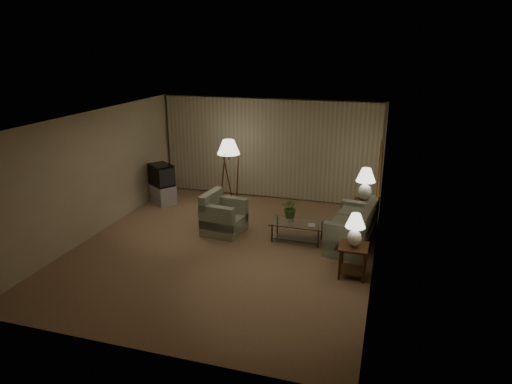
% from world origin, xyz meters
% --- Properties ---
extents(ground, '(7.00, 7.00, 0.00)m').
position_xyz_m(ground, '(0.00, 0.00, 0.00)').
color(ground, tan).
rests_on(ground, ground).
extents(room_shell, '(6.04, 7.02, 2.72)m').
position_xyz_m(room_shell, '(0.02, 1.51, 1.75)').
color(room_shell, beige).
rests_on(room_shell, ground).
extents(sofa, '(1.82, 1.21, 0.72)m').
position_xyz_m(sofa, '(2.50, 0.86, 0.36)').
color(sofa, gray).
rests_on(sofa, ground).
extents(armchair, '(1.04, 1.00, 0.72)m').
position_xyz_m(armchair, '(-0.29, 0.72, 0.36)').
color(armchair, gray).
rests_on(armchair, ground).
extents(side_table_near, '(0.52, 0.52, 0.60)m').
position_xyz_m(side_table_near, '(2.65, -0.49, 0.41)').
color(side_table_near, '#381F0F').
rests_on(side_table_near, ground).
extents(side_table_far, '(0.44, 0.37, 0.60)m').
position_xyz_m(side_table_far, '(2.65, 2.11, 0.39)').
color(side_table_far, '#381F0F').
rests_on(side_table_far, ground).
extents(table_lamp_near, '(0.36, 0.36, 0.61)m').
position_xyz_m(table_lamp_near, '(2.65, -0.49, 0.96)').
color(table_lamp_near, silver).
rests_on(table_lamp_near, side_table_near).
extents(table_lamp_far, '(0.44, 0.44, 0.76)m').
position_xyz_m(table_lamp_far, '(2.65, 2.11, 1.05)').
color(table_lamp_far, silver).
rests_on(table_lamp_far, side_table_far).
extents(coffee_table, '(1.13, 0.62, 0.41)m').
position_xyz_m(coffee_table, '(1.36, 0.76, 0.28)').
color(coffee_table, silver).
rests_on(coffee_table, ground).
extents(tv_cabinet, '(1.18, 1.17, 0.50)m').
position_xyz_m(tv_cabinet, '(-2.55, 2.11, 0.25)').
color(tv_cabinet, '#AEAEB1').
rests_on(tv_cabinet, ground).
extents(crt_tv, '(1.09, 1.08, 0.56)m').
position_xyz_m(crt_tv, '(-2.55, 2.11, 0.78)').
color(crt_tv, black).
rests_on(crt_tv, tv_cabinet).
extents(floor_lamp, '(0.57, 0.57, 1.76)m').
position_xyz_m(floor_lamp, '(-0.76, 2.36, 0.92)').
color(floor_lamp, '#381F0F').
rests_on(floor_lamp, ground).
extents(ottoman, '(0.80, 0.80, 0.40)m').
position_xyz_m(ottoman, '(-0.82, 1.68, 0.20)').
color(ottoman, '#9A4B34').
rests_on(ottoman, ground).
extents(vase, '(0.19, 0.19, 0.16)m').
position_xyz_m(vase, '(1.21, 0.76, 0.49)').
color(vase, silver).
rests_on(vase, coffee_table).
extents(flowers, '(0.47, 0.43, 0.44)m').
position_xyz_m(flowers, '(1.21, 0.76, 0.79)').
color(flowers, '#446D30').
rests_on(flowers, vase).
extents(book, '(0.19, 0.23, 0.02)m').
position_xyz_m(book, '(1.61, 0.66, 0.42)').
color(book, olive).
rests_on(book, coffee_table).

